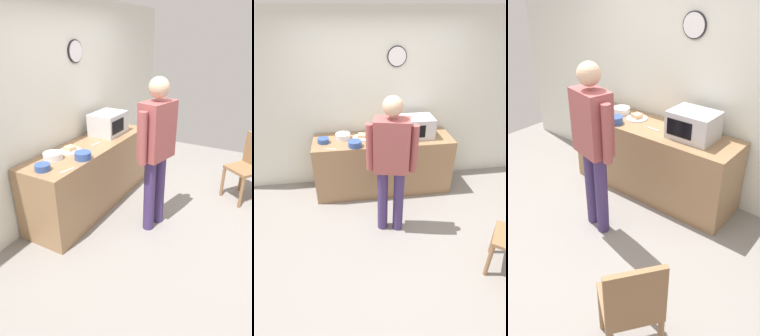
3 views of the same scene
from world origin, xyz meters
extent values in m
plane|color=gray|center=(0.00, 0.00, 0.00)|extent=(6.00, 6.00, 0.00)
cube|color=silver|center=(0.00, 1.60, 1.30)|extent=(5.40, 0.10, 2.60)
cylinder|color=white|center=(0.22, 1.54, 1.97)|extent=(0.25, 0.03, 0.25)
cylinder|color=black|center=(0.22, 1.54, 1.97)|extent=(0.27, 0.02, 0.27)
cube|color=#93704C|center=(-0.02, 1.22, 0.44)|extent=(2.08, 0.62, 0.88)
cube|color=silver|center=(0.48, 1.24, 1.03)|extent=(0.50, 0.38, 0.30)
cube|color=black|center=(0.42, 1.05, 1.03)|extent=(0.30, 0.01, 0.18)
cylinder|color=white|center=(-0.33, 1.28, 0.89)|extent=(0.27, 0.27, 0.01)
cube|color=#E4B67F|center=(-0.33, 1.28, 0.92)|extent=(0.13, 0.13, 0.05)
cylinder|color=white|center=(-0.61, 1.31, 0.92)|extent=(0.22, 0.22, 0.08)
cylinder|color=#33519E|center=(-0.89, 1.20, 0.92)|extent=(0.16, 0.16, 0.07)
cylinder|color=#33519E|center=(-0.45, 1.01, 0.92)|extent=(0.19, 0.19, 0.08)
cube|color=silver|center=(-0.78, 0.97, 0.89)|extent=(0.17, 0.06, 0.01)
cube|color=silver|center=(0.02, 1.15, 0.89)|extent=(0.17, 0.03, 0.01)
cylinder|color=#3F2E63|center=(0.03, 0.26, 0.45)|extent=(0.13, 0.13, 0.91)
cylinder|color=#3F2E63|center=(-0.16, 0.30, 0.45)|extent=(0.13, 0.13, 0.91)
cube|color=#9E4C4C|center=(-0.07, 0.28, 1.22)|extent=(0.44, 0.32, 0.63)
cylinder|color=#9E4C4C|center=(0.18, 0.22, 1.19)|extent=(0.09, 0.09, 0.57)
cylinder|color=#9E4C4C|center=(-0.31, 0.34, 1.19)|extent=(0.09, 0.09, 0.57)
sphere|color=#D1A889|center=(-0.07, 0.28, 1.68)|extent=(0.22, 0.22, 0.22)
cylinder|color=olive|center=(1.06, -0.32, 0.23)|extent=(0.04, 0.04, 0.45)
cylinder|color=olive|center=(0.85, -0.61, 0.23)|extent=(0.04, 0.04, 0.45)
cube|color=olive|center=(1.10, -0.57, 0.47)|extent=(0.56, 0.56, 0.04)
cube|color=olive|center=(1.24, -0.67, 0.71)|extent=(0.27, 0.35, 0.45)
camera|label=1|loc=(-2.87, -0.85, 2.17)|focal=30.94mm
camera|label=2|loc=(-0.58, -2.32, 2.53)|focal=28.15mm
camera|label=3|loc=(2.12, -1.75, 2.44)|focal=36.17mm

